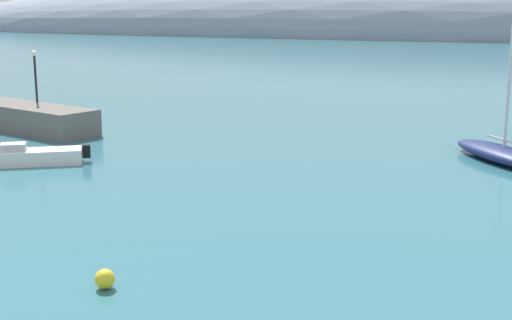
{
  "coord_description": "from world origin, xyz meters",
  "views": [
    {
      "loc": [
        13.68,
        -5.6,
        8.31
      ],
      "look_at": [
        1.5,
        22.8,
        1.57
      ],
      "focal_mm": 49.29,
      "sensor_mm": 36.0,
      "label": 1
    }
  ],
  "objects_px": {
    "sailboat_navy_near_shore": "(504,153)",
    "motorboat_white_foreground": "(30,156)",
    "mooring_buoy_yellow": "(105,279)",
    "harbor_lamp_post": "(35,70)"
  },
  "relations": [
    {
      "from": "mooring_buoy_yellow",
      "to": "harbor_lamp_post",
      "type": "relative_size",
      "value": 0.17
    },
    {
      "from": "motorboat_white_foreground",
      "to": "mooring_buoy_yellow",
      "type": "relative_size",
      "value": 8.79
    },
    {
      "from": "sailboat_navy_near_shore",
      "to": "harbor_lamp_post",
      "type": "distance_m",
      "value": 31.31
    },
    {
      "from": "mooring_buoy_yellow",
      "to": "harbor_lamp_post",
      "type": "height_order",
      "value": "harbor_lamp_post"
    },
    {
      "from": "mooring_buoy_yellow",
      "to": "harbor_lamp_post",
      "type": "xyz_separation_m",
      "value": [
        -21.42,
        22.51,
        3.71
      ]
    },
    {
      "from": "motorboat_white_foreground",
      "to": "mooring_buoy_yellow",
      "type": "distance_m",
      "value": 18.76
    },
    {
      "from": "sailboat_navy_near_shore",
      "to": "harbor_lamp_post",
      "type": "relative_size",
      "value": 2.36
    },
    {
      "from": "mooring_buoy_yellow",
      "to": "sailboat_navy_near_shore",
      "type": "bearing_deg",
      "value": 67.4
    },
    {
      "from": "sailboat_navy_near_shore",
      "to": "motorboat_white_foreground",
      "type": "bearing_deg",
      "value": 73.39
    },
    {
      "from": "sailboat_navy_near_shore",
      "to": "motorboat_white_foreground",
      "type": "height_order",
      "value": "sailboat_navy_near_shore"
    }
  ]
}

